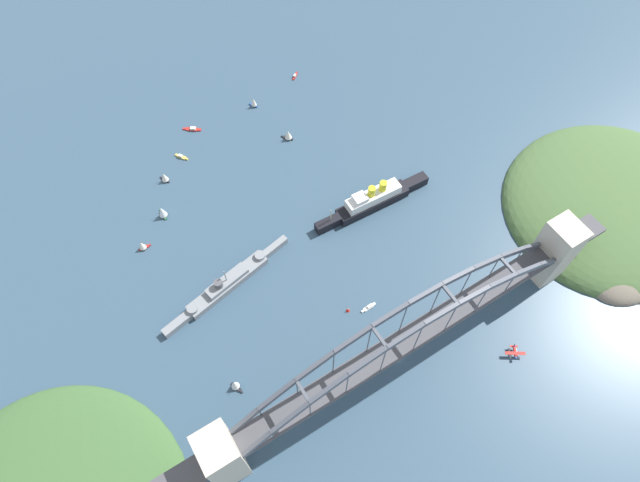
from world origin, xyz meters
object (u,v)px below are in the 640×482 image
Objects in this scene: small_boat_8 at (254,102)px; small_boat_0 at (295,76)px; ocean_liner at (373,200)px; naval_cruiser at (227,284)px; seaplane_taxiing_near_bridge at (514,353)px; small_boat_2 at (142,245)px; small_boat_7 at (235,385)px; small_boat_9 at (181,157)px; harbor_arch_bridge at (405,341)px; small_boat_5 at (162,212)px; small_boat_4 at (192,129)px; small_boat_1 at (369,307)px; small_boat_6 at (164,177)px; channel_marker_buoy at (348,310)px; small_boat_3 at (288,135)px.

small_boat_0 is at bearing 15.25° from small_boat_8.
ocean_liner is 101.98m from naval_cruiser.
ocean_liner is at bearing 1.70° from naval_cruiser.
small_boat_2 is (-142.03, 163.66, 1.41)m from seaplane_taxiing_near_bridge.
ocean_liner reaches higher than small_boat_7.
small_boat_7 is 159.24m from small_boat_9.
harbor_arch_bridge is 26.61× the size of seaplane_taxiing_near_bridge.
naval_cruiser reaches higher than small_boat_5.
small_boat_4 is at bearing 96.98° from harbor_arch_bridge.
small_boat_1 is at bearing -47.82° from small_boat_2.
small_boat_0 is 0.89× the size of small_boat_6.
small_boat_4 is (33.09, 119.32, -2.47)m from naval_cruiser.
small_boat_0 is at bearing 47.04° from naval_cruiser.
small_boat_7 reaches higher than seaplane_taxiing_near_bridge.
small_boat_7 is (-140.69, -181.13, 3.02)m from small_boat_0.
small_boat_5 reaches higher than small_boat_7.
ocean_liner is 136.09m from small_boat_7.
small_boat_4 is at bearing 99.22° from small_boat_1.
ocean_liner is 8.07× the size of seaplane_taxiing_near_bridge.
naval_cruiser is 159.90m from seaplane_taxiing_near_bridge.
small_boat_8 is (21.21, 201.94, -21.59)m from harbor_arch_bridge.
small_boat_1 is 136.95m from small_boat_2.
channel_marker_buoy is at bearing 157.35° from small_boat_1.
naval_cruiser reaches higher than seaplane_taxiing_near_bridge.
small_boat_3 reaches higher than small_boat_2.
small_boat_8 is (18.30, 169.61, 3.07)m from small_boat_1.
ocean_liner reaches higher than seaplane_taxiing_near_bridge.
harbor_arch_bridge is 204.20m from small_boat_8.
small_boat_3 reaches higher than small_boat_6.
harbor_arch_bridge is at bearing -71.55° from small_boat_6.
small_boat_7 is 0.88× the size of small_boat_9.
small_boat_9 is at bearing 131.04° from ocean_liner.
small_boat_5 is at bearing 124.45° from seaplane_taxiing_near_bridge.
small_boat_0 is at bearing 74.07° from harbor_arch_bridge.
naval_cruiser reaches higher than small_boat_4.
harbor_arch_bridge is at bearing -99.29° from small_boat_3.
small_boat_2 is at bearing 95.06° from small_boat_7.
small_boat_8 is at bearing 30.24° from small_boat_5.
small_boat_5 is at bearing 115.07° from harbor_arch_bridge.
channel_marker_buoy is (81.04, -96.93, -2.40)m from small_boat_2.
small_boat_7 is (9.06, -102.22, 0.21)m from small_boat_2.
small_boat_3 is 3.01× the size of channel_marker_buoy.
small_boat_0 is (118.83, 127.60, -2.50)m from naval_cruiser.
small_boat_7 reaches higher than small_boat_9.
small_boat_0 is 0.90× the size of small_boat_7.
small_boat_9 is (-16.41, -18.39, -0.03)m from small_boat_4.
small_boat_2 is (-30.92, 48.68, 0.31)m from naval_cruiser.
small_boat_5 is 3.71× the size of channel_marker_buoy.
harbor_arch_bridge reaches higher than small_boat_9.
small_boat_7 is at bearing -179.49° from small_boat_1.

